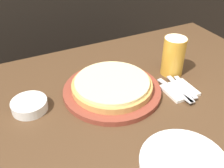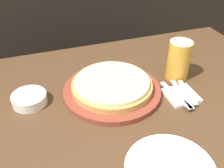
# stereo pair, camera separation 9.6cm
# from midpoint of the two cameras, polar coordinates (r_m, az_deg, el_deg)

# --- Properties ---
(pizza_on_board) EXTENTS (0.36, 0.36, 0.06)m
(pizza_on_board) POSITION_cam_midpoint_polar(r_m,az_deg,el_deg) (0.97, -2.83, -0.84)
(pizza_on_board) COLOR brown
(pizza_on_board) RESTS_ON dining_table
(beer_glass) EXTENTS (0.09, 0.09, 0.16)m
(beer_glass) POSITION_cam_midpoint_polar(r_m,az_deg,el_deg) (1.07, 10.78, 6.20)
(beer_glass) COLOR gold
(beer_glass) RESTS_ON dining_table
(dinner_plate) EXTENTS (0.24, 0.24, 0.02)m
(dinner_plate) POSITION_cam_midpoint_polar(r_m,az_deg,el_deg) (0.76, 11.78, -16.76)
(dinner_plate) COLOR silver
(dinner_plate) RESTS_ON dining_table
(side_bowl) EXTENTS (0.12, 0.12, 0.04)m
(side_bowl) POSITION_cam_midpoint_polar(r_m,az_deg,el_deg) (0.96, -20.31, -4.47)
(side_bowl) COLOR silver
(side_bowl) RESTS_ON dining_table
(napkin_stack) EXTENTS (0.11, 0.11, 0.01)m
(napkin_stack) POSITION_cam_midpoint_polar(r_m,az_deg,el_deg) (1.01, 11.91, -1.47)
(napkin_stack) COLOR white
(napkin_stack) RESTS_ON dining_table
(fork) EXTENTS (0.04, 0.18, 0.00)m
(fork) POSITION_cam_midpoint_polar(r_m,az_deg,el_deg) (0.99, 10.80, -1.46)
(fork) COLOR silver
(fork) RESTS_ON napkin_stack
(dinner_knife) EXTENTS (0.04, 0.18, 0.00)m
(dinner_knife) POSITION_cam_midpoint_polar(r_m,az_deg,el_deg) (1.00, 11.96, -1.08)
(dinner_knife) COLOR silver
(dinner_knife) RESTS_ON napkin_stack
(spoon) EXTENTS (0.04, 0.15, 0.00)m
(spoon) POSITION_cam_midpoint_polar(r_m,az_deg,el_deg) (1.02, 13.10, -0.71)
(spoon) COLOR silver
(spoon) RESTS_ON napkin_stack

